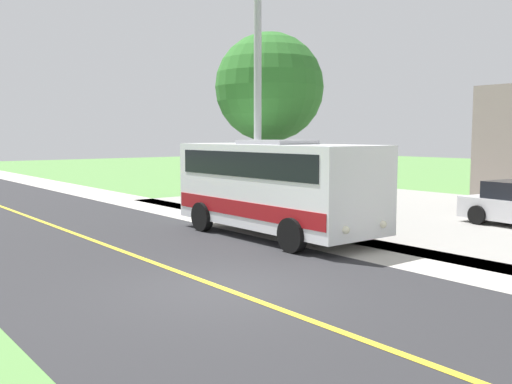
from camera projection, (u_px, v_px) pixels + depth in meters
ground_plane at (224, 289)px, 11.00m from camera, size 120.00×120.00×0.00m
road_surface at (224, 289)px, 11.00m from camera, size 8.00×100.00×0.01m
sidewalk at (394, 254)px, 14.20m from camera, size 2.40×100.00×0.01m
road_centre_line at (224, 288)px, 10.99m from camera, size 0.16×100.00×0.00m
shuttle_bus_front at (277, 184)px, 16.61m from camera, size 2.76×6.84×2.82m
street_light_pole at (254, 96)px, 17.68m from camera, size 1.97×0.24×7.54m
tree_curbside at (269, 88)px, 21.01m from camera, size 4.02×4.02×6.74m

